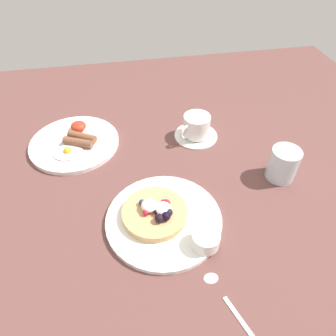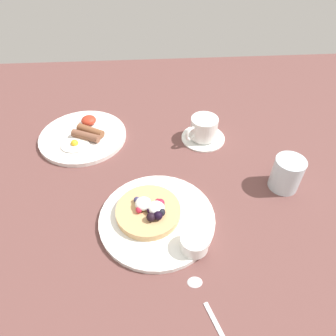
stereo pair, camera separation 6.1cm
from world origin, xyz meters
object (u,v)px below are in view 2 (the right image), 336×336
(coffee_saucer, at_px, (203,137))
(water_glass, at_px, (287,174))
(pancake_plate, at_px, (157,219))
(breakfast_plate, at_px, (83,137))
(teaspoon, at_px, (202,295))
(syrup_ramekin, at_px, (194,243))
(coffee_cup, at_px, (204,128))

(coffee_saucer, distance_m, water_glass, 0.26)
(pancake_plate, relative_size, water_glass, 3.04)
(breakfast_plate, relative_size, teaspoon, 1.90)
(water_glass, bearing_deg, teaspoon, -132.86)
(teaspoon, height_order, water_glass, water_glass)
(syrup_ramekin, distance_m, water_glass, 0.28)
(coffee_saucer, xyz_separation_m, teaspoon, (-0.07, -0.44, -0.00))
(pancake_plate, bearing_deg, syrup_ramekin, -48.45)
(pancake_plate, distance_m, water_glass, 0.32)
(breakfast_plate, xyz_separation_m, coffee_saucer, (0.34, -0.02, -0.00))
(pancake_plate, height_order, coffee_saucer, pancake_plate)
(water_glass, bearing_deg, pancake_plate, -165.22)
(pancake_plate, height_order, breakfast_plate, same)
(breakfast_plate, height_order, water_glass, water_glass)
(syrup_ramekin, relative_size, coffee_saucer, 0.46)
(pancake_plate, xyz_separation_m, water_glass, (0.30, 0.08, 0.04))
(coffee_cup, distance_m, water_glass, 0.25)
(pancake_plate, distance_m, coffee_cup, 0.31)
(pancake_plate, height_order, coffee_cup, coffee_cup)
(syrup_ramekin, bearing_deg, teaspoon, -88.25)
(breakfast_plate, distance_m, coffee_cup, 0.34)
(coffee_saucer, relative_size, water_glass, 1.48)
(breakfast_plate, height_order, coffee_saucer, breakfast_plate)
(coffee_saucer, xyz_separation_m, coffee_cup, (-0.00, -0.00, 0.04))
(breakfast_plate, bearing_deg, teaspoon, -60.17)
(coffee_saucer, bearing_deg, coffee_cup, -144.70)
(coffee_cup, distance_m, teaspoon, 0.45)
(coffee_saucer, height_order, water_glass, water_glass)
(coffee_saucer, bearing_deg, pancake_plate, -117.41)
(pancake_plate, distance_m, teaspoon, 0.18)
(syrup_ramekin, bearing_deg, coffee_saucer, 78.34)
(pancake_plate, relative_size, syrup_ramekin, 4.46)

